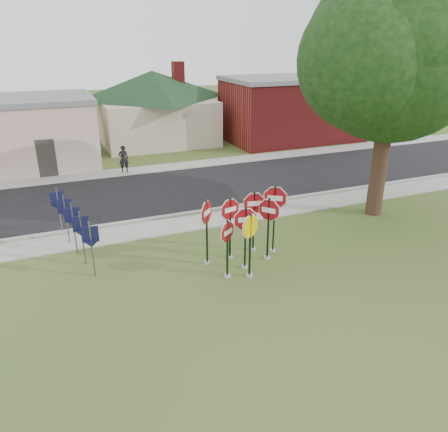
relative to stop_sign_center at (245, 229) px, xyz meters
name	(u,v)px	position (x,y,z in m)	size (l,w,h in m)	color
ground	(261,282)	(0.09, -1.08, -1.47)	(120.00, 120.00, 0.00)	#3D5720
sidewalk_near	(204,221)	(0.09, 4.42, -1.44)	(60.00, 1.60, 0.06)	gray
road	(175,190)	(0.09, 8.92, -1.45)	(60.00, 7.00, 0.04)	black
sidewalk_far	(155,169)	(0.09, 13.22, -1.44)	(60.00, 1.60, 0.06)	gray
curb	(197,212)	(0.09, 5.42, -1.40)	(60.00, 0.20, 0.14)	gray
stop_sign_center	(245,229)	(0.00, 0.00, 0.00)	(1.10, 0.24, 2.39)	#999790
stop_sign_yellow	(250,237)	(-0.10, -0.59, -0.01)	(1.00, 0.52, 2.39)	#999790
stop_sign_left	(227,242)	(-0.80, -0.33, -0.19)	(0.82, 0.58, 2.15)	#999790
stop_sign_right	(269,220)	(1.05, 0.31, 0.05)	(0.71, 0.88, 2.46)	#999790
stop_sign_back_right	(254,213)	(0.88, 1.15, 0.04)	(1.11, 0.24, 2.45)	#999790
stop_sign_back_left	(230,220)	(-0.18, 0.90, 0.03)	(1.05, 0.30, 2.44)	#999790
stop_sign_far_right	(275,209)	(1.51, 0.75, 0.26)	(0.97, 0.69, 2.73)	#999790
stop_sign_far_left	(207,223)	(-1.10, 0.79, 0.10)	(0.80, 0.81, 2.53)	#999790
route_sign_row	(73,223)	(-5.31, 3.42, -0.25)	(1.43, 4.63, 2.00)	#59595E
building_house	(153,92)	(2.10, 20.92, 2.18)	(11.60, 11.60, 6.20)	beige
building_brick	(293,108)	(12.09, 17.42, 0.93)	(10.20, 6.20, 4.75)	maroon
oak_tree	(395,52)	(7.59, 2.42, 5.46)	(10.83, 10.23, 10.55)	black
bg_tree_right	(344,58)	(22.09, 24.92, 4.11)	(5.60, 5.60, 8.40)	black
pedestrian	(124,159)	(-1.74, 13.19, -0.62)	(0.58, 0.38, 1.59)	black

